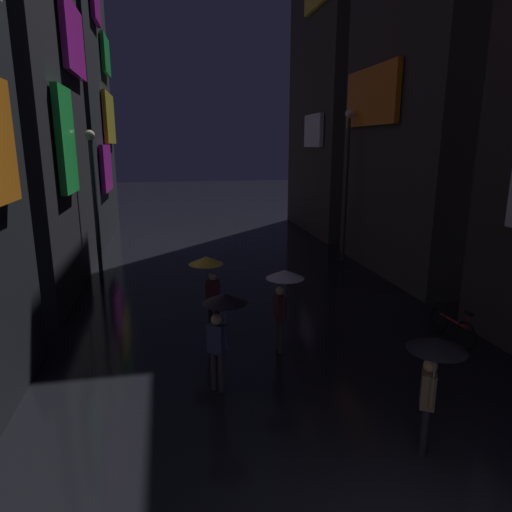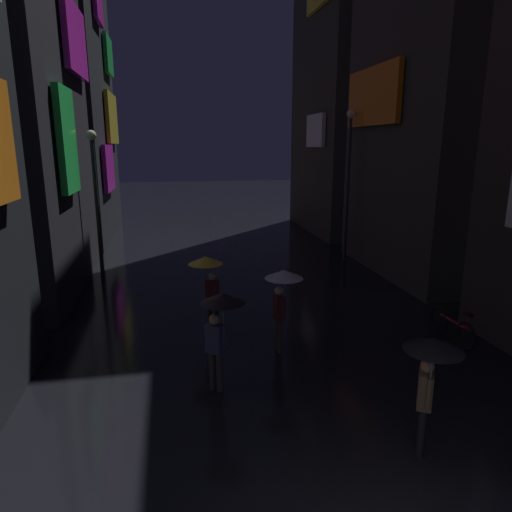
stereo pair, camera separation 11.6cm
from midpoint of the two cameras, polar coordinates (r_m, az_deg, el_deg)
name	(u,v)px [view 2 (the right image)]	position (r m, az deg, el deg)	size (l,w,h in m)	color
building_left_mid	(0,98)	(17.12, -29.18, 16.89)	(4.25, 7.65, 12.71)	black
building_left_far	(63,90)	(26.54, -22.84, 18.57)	(4.25, 8.90, 15.24)	black
building_right_mid	(443,30)	(19.39, 22.50, 24.61)	(4.25, 7.42, 17.79)	#33302D
building_right_far	(349,3)	(28.26, 11.70, 28.57)	(4.25, 7.92, 24.54)	#33302D
pedestrian_midstreet_left_clear	(282,288)	(10.73, 3.62, -4.00)	(0.90, 0.90, 2.12)	#38332D
pedestrian_near_crossing_black	(430,364)	(7.68, 21.39, -12.44)	(0.90, 0.90, 2.12)	black
pedestrian_midstreet_centre_black	(220,315)	(9.10, -4.12, -7.32)	(0.90, 0.90, 2.12)	#38332D
pedestrian_foreground_left_yellow	(208,273)	(11.99, -5.75, -2.11)	(0.90, 0.90, 2.12)	black
bicycle_parked_at_storefront	(452,327)	(12.89, 23.57, -8.11)	(0.14, 1.82, 0.96)	black
streetlamp_left_far	(96,188)	(17.56, -19.24, 8.01)	(0.36, 0.36, 5.43)	#2D2D33
streetlamp_right_far	(348,170)	(19.74, 11.64, 10.45)	(0.36, 0.36, 6.33)	#2D2D33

